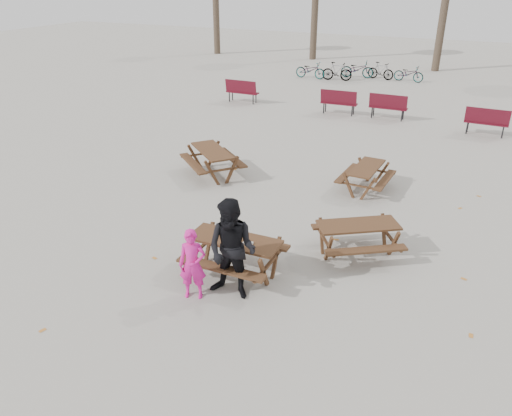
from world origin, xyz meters
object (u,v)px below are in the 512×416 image
at_px(soda_bottle, 229,239).
at_px(picnic_table_north, 213,162).
at_px(child, 193,264).
at_px(picnic_table_far, 366,178).
at_px(food_tray, 248,243).
at_px(adult, 232,250).
at_px(picnic_table_east, 357,239).
at_px(main_picnic_table, 235,247).

bearing_deg(soda_bottle, picnic_table_north, 122.52).
bearing_deg(child, picnic_table_far, 53.70).
distance_m(food_tray, picnic_table_north, 5.57).
distance_m(adult, picnic_table_east, 3.01).
relative_size(food_tray, picnic_table_north, 0.10).
distance_m(picnic_table_east, picnic_table_far, 3.53).
distance_m(soda_bottle, picnic_table_east, 2.82).
distance_m(child, picnic_table_far, 6.45).
distance_m(main_picnic_table, child, 1.08).
height_order(adult, picnic_table_far, adult).
bearing_deg(main_picnic_table, picnic_table_north, 123.74).
relative_size(soda_bottle, picnic_table_east, 0.10).
xyz_separation_m(child, picnic_table_far, (1.72, 6.21, -0.35)).
distance_m(food_tray, soda_bottle, 0.37).
height_order(food_tray, adult, adult).
xyz_separation_m(food_tray, soda_bottle, (-0.36, -0.09, 0.05)).
relative_size(main_picnic_table, picnic_table_far, 1.14).
bearing_deg(picnic_table_east, picnic_table_far, 67.55).
bearing_deg(adult, main_picnic_table, 112.19).
xyz_separation_m(soda_bottle, adult, (0.34, -0.53, 0.12)).
bearing_deg(food_tray, main_picnic_table, 167.95).
relative_size(adult, picnic_table_east, 1.16).
distance_m(food_tray, picnic_table_far, 5.38).
height_order(main_picnic_table, picnic_table_east, main_picnic_table).
bearing_deg(food_tray, picnic_table_north, 126.11).
xyz_separation_m(soda_bottle, picnic_table_east, (2.05, 1.87, -0.49)).
bearing_deg(food_tray, picnic_table_east, 46.48).
bearing_deg(main_picnic_table, child, -108.27).
bearing_deg(picnic_table_far, picnic_table_north, 103.77).
relative_size(adult, picnic_table_north, 1.07).
height_order(soda_bottle, picnic_table_east, soda_bottle).
relative_size(child, adult, 0.71).
relative_size(child, picnic_table_north, 0.76).
xyz_separation_m(picnic_table_east, picnic_table_far, (-0.64, 3.47, -0.02)).
distance_m(main_picnic_table, adult, 0.84).
xyz_separation_m(child, picnic_table_east, (2.35, 2.74, -0.33)).
relative_size(food_tray, child, 0.13).
bearing_deg(soda_bottle, picnic_table_east, 42.35).
bearing_deg(picnic_table_north, food_tray, -13.12).
height_order(main_picnic_table, adult, adult).
bearing_deg(picnic_table_north, adult, -16.73).
relative_size(main_picnic_table, picnic_table_east, 1.08).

